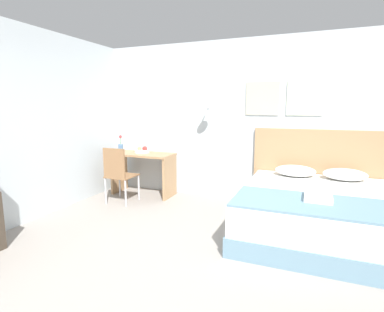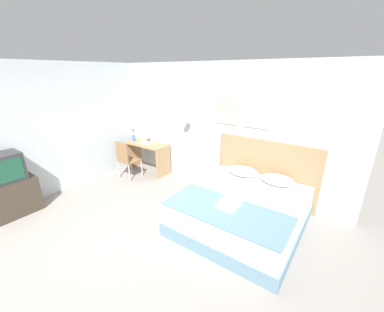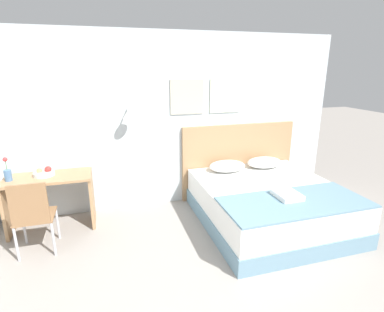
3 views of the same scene
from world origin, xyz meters
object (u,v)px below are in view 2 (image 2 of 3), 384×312
(fruit_bowl, at_px, (147,141))
(television, at_px, (5,168))
(tv_stand, at_px, (14,197))
(throw_blanket, at_px, (226,211))
(folded_towel_near_foot, at_px, (229,203))
(desk, at_px, (148,152))
(bed, at_px, (241,210))
(pillow_right, at_px, (278,180))
(desk_chair, at_px, (126,157))
(headboard, at_px, (265,171))
(pillow_left, at_px, (243,171))
(flower_vase, at_px, (134,137))

(fruit_bowl, xyz_separation_m, television, (-0.50, -2.82, 0.12))
(tv_stand, bearing_deg, throw_blanket, 23.28)
(folded_towel_near_foot, distance_m, desk, 3.11)
(folded_towel_near_foot, bearing_deg, bed, 86.65)
(tv_stand, height_order, television, television)
(pillow_right, relative_size, desk_chair, 0.62)
(headboard, height_order, tv_stand, headboard)
(headboard, relative_size, desk_chair, 2.12)
(bed, xyz_separation_m, folded_towel_near_foot, (-0.03, -0.44, 0.34))
(pillow_left, bearing_deg, desk_chair, -166.44)
(pillow_right, distance_m, desk, 3.24)
(headboard, xyz_separation_m, desk_chair, (-3.01, -0.93, -0.08))
(pillow_left, bearing_deg, flower_vase, -178.84)
(fruit_bowl, xyz_separation_m, tv_stand, (-0.50, -2.82, -0.46))
(headboard, bearing_deg, desk, -173.83)
(throw_blanket, relative_size, fruit_bowl, 6.80)
(pillow_left, xyz_separation_m, desk, (-2.58, -0.03, -0.12))
(flower_vase, bearing_deg, tv_stand, -92.07)
(folded_towel_near_foot, relative_size, tv_stand, 0.47)
(desk_chair, bearing_deg, headboard, 17.26)
(bed, relative_size, desk, 1.83)
(headboard, bearing_deg, fruit_bowl, -174.77)
(pillow_right, bearing_deg, television, -143.41)
(pillow_left, bearing_deg, headboard, 41.25)
(headboard, distance_m, tv_stand, 4.65)
(desk_chair, distance_m, fruit_bowl, 0.71)
(headboard, bearing_deg, pillow_right, -41.25)
(folded_towel_near_foot, xyz_separation_m, desk_chair, (-2.98, 0.54, -0.08))
(desk_chair, relative_size, tv_stand, 1.25)
(desk_chair, bearing_deg, television, -101.65)
(desk, xyz_separation_m, fruit_bowl, (-0.04, 0.04, 0.27))
(pillow_left, xyz_separation_m, pillow_right, (0.66, 0.00, 0.00))
(pillow_right, height_order, throw_blanket, pillow_right)
(tv_stand, bearing_deg, flower_vase, 87.93)
(headboard, relative_size, folded_towel_near_foot, 5.67)
(desk, height_order, desk_chair, desk_chair)
(pillow_left, xyz_separation_m, television, (-3.12, -2.81, 0.27))
(pillow_left, distance_m, tv_stand, 4.21)
(pillow_left, relative_size, desk_chair, 0.62)
(desk, height_order, fruit_bowl, fruit_bowl)
(headboard, distance_m, pillow_right, 0.44)
(pillow_left, distance_m, flower_vase, 3.03)
(desk, xyz_separation_m, television, (-0.54, -2.78, 0.39))
(folded_towel_near_foot, xyz_separation_m, television, (-3.42, -1.63, 0.29))
(folded_towel_near_foot, xyz_separation_m, tv_stand, (-3.43, -1.63, -0.29))
(headboard, bearing_deg, pillow_left, -138.75)
(fruit_bowl, bearing_deg, television, -100.02)
(bed, relative_size, pillow_right, 3.46)
(bed, xyz_separation_m, fruit_bowl, (-2.95, 0.76, 0.51))
(pillow_left, relative_size, folded_towel_near_foot, 1.67)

